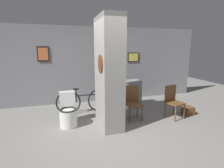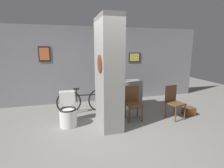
{
  "view_description": "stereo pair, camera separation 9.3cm",
  "coord_description": "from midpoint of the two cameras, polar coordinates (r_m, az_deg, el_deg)",
  "views": [
    {
      "loc": [
        -1.1,
        -3.42,
        1.89
      ],
      "look_at": [
        0.19,
        0.93,
        0.95
      ],
      "focal_mm": 28.0,
      "sensor_mm": 36.0,
      "label": 1
    },
    {
      "loc": [
        -1.01,
        -3.44,
        1.89
      ],
      "look_at": [
        0.19,
        0.93,
        0.95
      ],
      "focal_mm": 28.0,
      "sensor_mm": 36.0,
      "label": 2
    }
  ],
  "objects": [
    {
      "name": "floor_crate",
      "position": [
        5.56,
        23.09,
        -7.94
      ],
      "size": [
        0.28,
        0.28,
        0.22
      ],
      "color": "brown",
      "rests_on": "ground_plane"
    },
    {
      "name": "wall_back",
      "position": [
        6.18,
        -6.67,
        6.18
      ],
      "size": [
        8.0,
        0.09,
        2.6
      ],
      "color": "gray",
      "rests_on": "ground_plane"
    },
    {
      "name": "toilet",
      "position": [
        4.5,
        -14.72,
        -8.96
      ],
      "size": [
        0.42,
        0.58,
        0.82
      ],
      "color": "silver",
      "rests_on": "ground_plane"
    },
    {
      "name": "chair_near_pillar",
      "position": [
        4.74,
        6.28,
        -5.56
      ],
      "size": [
        0.42,
        0.42,
        0.89
      ],
      "rotation": [
        0.0,
        0.0,
        -0.05
      ],
      "color": "brown",
      "rests_on": "ground_plane"
    },
    {
      "name": "chair_by_doorway",
      "position": [
        5.05,
        18.83,
        -5.03
      ],
      "size": [
        0.48,
        0.48,
        0.89
      ],
      "rotation": [
        0.0,
        0.0,
        0.24
      ],
      "color": "brown",
      "rests_on": "ground_plane"
    },
    {
      "name": "ground_plane",
      "position": [
        4.06,
        0.52,
        -16.08
      ],
      "size": [
        14.0,
        14.0,
        0.0
      ],
      "primitive_type": "plane",
      "color": "gray"
    },
    {
      "name": "counter_shelf",
      "position": [
        5.59,
        2.54,
        -3.38
      ],
      "size": [
        1.24,
        0.44,
        0.87
      ],
      "color": "gray",
      "rests_on": "ground_plane"
    },
    {
      "name": "pillar_center",
      "position": [
        4.14,
        -1.74,
        3.51
      ],
      "size": [
        0.5,
        1.07,
        2.6
      ],
      "color": "gray",
      "rests_on": "ground_plane"
    },
    {
      "name": "bottle_tall",
      "position": [
        5.51,
        3.36,
        2.17
      ],
      "size": [
        0.08,
        0.08,
        0.29
      ],
      "color": "olive",
      "rests_on": "counter_shelf"
    },
    {
      "name": "bicycle",
      "position": [
        5.23,
        -9.52,
        -5.41
      ],
      "size": [
        1.62,
        0.42,
        0.76
      ],
      "color": "black",
      "rests_on": "ground_plane"
    }
  ]
}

